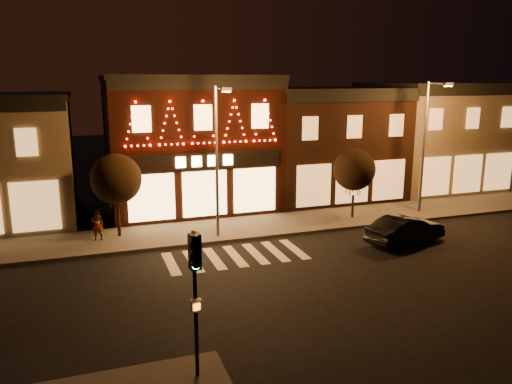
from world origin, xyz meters
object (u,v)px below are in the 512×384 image
traffic_signal_near (195,277)px  dark_sedan (406,230)px  streetlamp_mid (218,151)px  pedestrian (97,225)px

traffic_signal_near → dark_sedan: size_ratio=0.95×
traffic_signal_near → dark_sedan: traffic_signal_near is taller
traffic_signal_near → streetlamp_mid: streetlamp_mid is taller
streetlamp_mid → pedestrian: (-5.89, 1.50, -3.66)m
traffic_signal_near → dark_sedan: 15.07m
pedestrian → traffic_signal_near: bearing=96.7°
streetlamp_mid → pedestrian: streetlamp_mid is taller
streetlamp_mid → dark_sedan: size_ratio=1.76×
traffic_signal_near → streetlamp_mid: size_ratio=0.54×
traffic_signal_near → dark_sedan: (12.43, 8.19, -2.35)m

